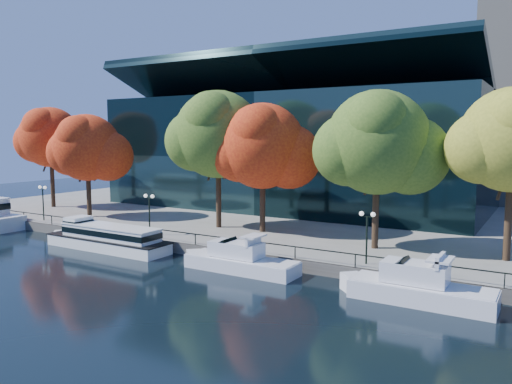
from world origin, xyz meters
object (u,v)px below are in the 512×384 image
Objects in this scene: cruiser_far at (415,286)px; tree_1 at (88,149)px; lamp_0 at (43,195)px; lamp_2 at (367,225)px; tree_0 at (51,139)px; tree_4 at (379,145)px; lamp_1 at (149,205)px; tree_2 at (219,136)px; cruiser_near at (237,259)px; tree_3 at (264,148)px; tour_boat at (105,237)px.

cruiser_far is 42.31m from tree_1.
lamp_2 is at bearing 0.00° from lamp_0.
tree_0 reaches higher than cruiser_far.
lamp_1 is (-21.11, -5.61, -5.99)m from tree_4.
cruiser_far is 2.52× the size of lamp_2.
tree_2 is (17.58, 2.29, 1.52)m from tree_1.
cruiser_near is 2.59× the size of lamp_0.
tree_4 is (17.48, -1.26, -0.70)m from tree_2.
tree_3 is (-17.78, 11.15, 8.47)m from cruiser_far.
tree_2 reaches higher than tree_4.
lamp_0 is (-37.55, -5.61, -5.99)m from tree_4.
tree_4 reaches higher than tree_3.
cruiser_near is at bearing -70.63° from tree_3.
tree_0 is at bearing 163.11° from cruiser_near.
tree_2 is 22.24m from lamp_0.
tree_4 is (35.06, 1.03, 0.81)m from tree_1.
lamp_1 reaches higher than tour_boat.
cruiser_near reaches higher than tour_boat.
tree_0 is (-22.64, 11.43, 9.18)m from tour_boat.
cruiser_far is at bearing -12.89° from tree_0.
tree_4 reaches higher than tour_boat.
cruiser_far is 27.25m from tree_2.
tree_0 is at bearing 178.85° from tree_3.
tree_2 reaches higher than tree_1.
lamp_1 is (25.00, -7.80, -6.40)m from tree_0.
tree_2 is (-23.05, 10.89, 9.62)m from cruiser_far.
tree_3 is 0.96× the size of tree_4.
tree_3 reaches higher than cruiser_near.
tree_2 is 1.11× the size of tree_3.
tree_3 is at bearing -1.15° from tree_0.
tour_boat is 1.09× the size of tree_0.
tree_2 reaches higher than lamp_0.
cruiser_far is at bearing -5.34° from lamp_0.
lamp_1 is (16.44, 0.00, 0.00)m from lamp_0.
tree_0 is at bearing 170.60° from lamp_2.
tour_boat is at bearing -119.67° from tree_2.
tree_4 is 3.38× the size of lamp_1.
cruiser_near is at bearing -158.81° from lamp_2.
tour_boat is 14.81m from lamp_0.
tree_0 is 46.16m from tree_4.
lamp_2 is at bearing 21.19° from cruiser_near.
cruiser_far is at bearing -32.09° from tree_3.
tree_4 reaches higher than cruiser_far.
tour_boat is 3.67× the size of lamp_1.
lamp_1 is at bearing 171.41° from cruiser_far.
lamp_0 is at bearing -164.31° from tree_3.
cruiser_near is at bearing -7.13° from lamp_0.
tree_3 is 12.67m from lamp_1.
lamp_0 is 1.00× the size of lamp_1.
tree_3 is at bearing 147.91° from cruiser_far.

